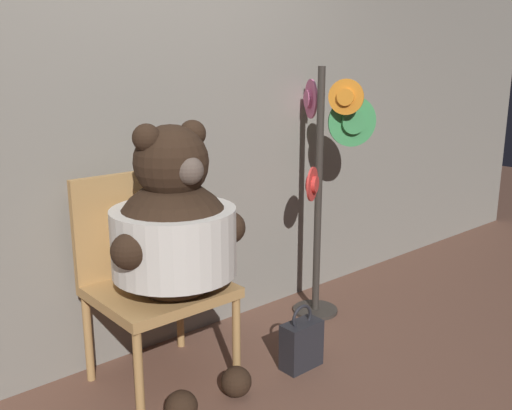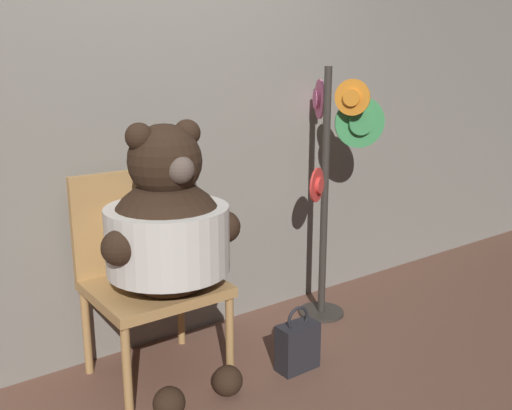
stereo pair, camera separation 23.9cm
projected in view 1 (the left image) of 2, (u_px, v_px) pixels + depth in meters
ground_plane at (204, 394)px, 2.71m from camera, size 14.00×14.00×0.00m
wall_back at (126, 134)px, 2.88m from camera, size 8.00×0.10×2.36m
chair at (149, 271)px, 2.76m from camera, size 0.59×0.55×1.01m
teddy_bear at (175, 234)px, 2.59m from camera, size 0.69×0.61×1.28m
hat_display_rack at (326, 173)px, 3.41m from camera, size 0.52×0.50×1.51m
handbag_on_ground at (301, 344)px, 2.92m from camera, size 0.22×0.11×0.35m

